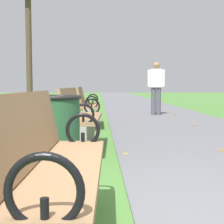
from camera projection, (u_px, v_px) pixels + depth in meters
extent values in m
cube|color=slate|center=(130.00, 101.00, 20.04)|extent=(3.14, 44.00, 0.02)
cube|color=#93704C|center=(61.00, 169.00, 1.87)|extent=(0.50, 1.61, 0.05)
cube|color=#93704C|center=(26.00, 129.00, 1.85)|extent=(0.18, 1.60, 0.40)
cube|color=#99968E|center=(75.00, 177.00, 2.63)|extent=(0.20, 0.13, 0.45)
torus|color=black|center=(44.00, 192.00, 1.11)|extent=(0.27, 0.04, 0.27)
cylinder|color=black|center=(45.00, 216.00, 1.11)|extent=(0.03, 0.03, 0.12)
torus|color=black|center=(83.00, 130.00, 2.62)|extent=(0.27, 0.04, 0.27)
cylinder|color=black|center=(83.00, 140.00, 2.63)|extent=(0.03, 0.03, 0.12)
cube|color=#93704C|center=(84.00, 118.00, 4.79)|extent=(0.51, 1.62, 0.05)
cube|color=#93704C|center=(71.00, 102.00, 4.77)|extent=(0.20, 1.60, 0.40)
cube|color=#99968E|center=(79.00, 144.00, 4.07)|extent=(0.21, 0.13, 0.45)
cube|color=#99968E|center=(88.00, 129.00, 5.54)|extent=(0.21, 0.13, 0.45)
torus|color=black|center=(83.00, 114.00, 4.02)|extent=(0.27, 0.04, 0.27)
cylinder|color=black|center=(83.00, 121.00, 4.03)|extent=(0.03, 0.03, 0.12)
torus|color=black|center=(92.00, 106.00, 5.54)|extent=(0.27, 0.04, 0.27)
cylinder|color=black|center=(92.00, 111.00, 5.54)|extent=(0.03, 0.03, 0.12)
cube|color=#93704C|center=(90.00, 106.00, 7.58)|extent=(0.44, 1.60, 0.05)
cube|color=#93704C|center=(81.00, 96.00, 7.55)|extent=(0.13, 1.60, 0.40)
cube|color=#99968E|center=(89.00, 120.00, 6.86)|extent=(0.20, 0.12, 0.45)
cube|color=#99968E|center=(90.00, 114.00, 8.33)|extent=(0.20, 0.12, 0.45)
torus|color=black|center=(92.00, 102.00, 6.81)|extent=(0.27, 0.03, 0.27)
cylinder|color=black|center=(92.00, 106.00, 6.82)|extent=(0.03, 0.03, 0.12)
torus|color=black|center=(93.00, 99.00, 8.33)|extent=(0.27, 0.03, 0.27)
cylinder|color=black|center=(93.00, 102.00, 8.33)|extent=(0.03, 0.03, 0.12)
cylinder|color=#4C3D2D|center=(29.00, 51.00, 10.02)|extent=(0.18, 0.18, 3.91)
cylinder|color=#4C4C56|center=(153.00, 101.00, 10.39)|extent=(0.14, 0.14, 0.85)
cylinder|color=#4C4C56|center=(159.00, 101.00, 10.37)|extent=(0.14, 0.14, 0.85)
cube|color=white|center=(156.00, 78.00, 10.32)|extent=(0.38, 0.28, 0.56)
sphere|color=#9E7051|center=(156.00, 65.00, 10.29)|extent=(0.20, 0.20, 0.20)
cylinder|color=white|center=(149.00, 78.00, 10.36)|extent=(0.09, 0.09, 0.52)
cylinder|color=white|center=(163.00, 78.00, 10.29)|extent=(0.09, 0.09, 0.52)
cylinder|color=#234C2D|center=(58.00, 139.00, 3.37)|extent=(0.44, 0.44, 0.80)
torus|color=black|center=(57.00, 97.00, 3.33)|extent=(0.48, 0.48, 0.04)
cylinder|color=#BC842D|center=(28.00, 124.00, 8.22)|extent=(0.16, 0.16, 0.00)
cylinder|color=#BC842D|center=(142.00, 116.00, 10.11)|extent=(0.12, 0.12, 0.00)
cylinder|color=#AD6B23|center=(172.00, 118.00, 9.27)|extent=(0.15, 0.15, 0.00)
cylinder|color=#AD6B23|center=(117.00, 118.00, 9.42)|extent=(0.10, 0.10, 0.00)
cylinder|color=gold|center=(20.00, 121.00, 8.80)|extent=(0.12, 0.12, 0.00)
cylinder|color=#AD6B23|center=(56.00, 142.00, 5.57)|extent=(0.11, 0.11, 0.00)
cylinder|color=#AD6B23|center=(221.00, 150.00, 4.75)|extent=(0.13, 0.13, 0.00)
cylinder|color=#AD6B23|center=(9.00, 126.00, 7.70)|extent=(0.09, 0.09, 0.00)
cylinder|color=#93511E|center=(175.00, 114.00, 10.54)|extent=(0.13, 0.13, 0.00)
cylinder|color=#93511E|center=(195.00, 126.00, 7.61)|extent=(0.13, 0.13, 0.00)
cylinder|color=#BC842D|center=(40.00, 171.00, 3.68)|extent=(0.11, 0.11, 0.00)
cylinder|color=gold|center=(126.00, 154.00, 4.53)|extent=(0.10, 0.10, 0.00)
cylinder|color=#BC842D|center=(45.00, 140.00, 5.74)|extent=(0.09, 0.09, 0.00)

